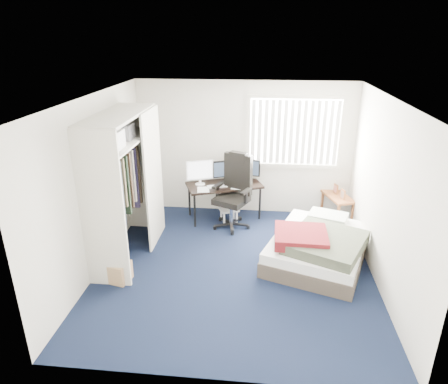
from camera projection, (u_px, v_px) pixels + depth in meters
name	position (u px, v px, depth m)	size (l,w,h in m)	color
ground	(235.00, 267.00, 5.98)	(4.20, 4.20, 0.00)	black
room_shell	(236.00, 172.00, 5.42)	(4.20, 4.20, 4.20)	silver
window_assembly	(294.00, 132.00, 7.19)	(1.72, 0.09, 1.32)	white
closet	(125.00, 173.00, 5.88)	(0.64, 1.84, 2.22)	beige
desk	(224.00, 182.00, 7.37)	(1.49, 1.08, 1.13)	black
office_chair	(234.00, 199.00, 7.11)	(0.83, 0.83, 1.34)	black
footstool	(229.00, 212.00, 7.34)	(0.41, 0.37, 0.27)	white
nightstand	(338.00, 199.00, 7.32)	(0.57, 0.80, 0.67)	brown
bed	(318.00, 246.00, 6.06)	(1.84, 2.11, 0.59)	#42382F
pine_box	(116.00, 271.00, 5.63)	(0.38, 0.28, 0.28)	tan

